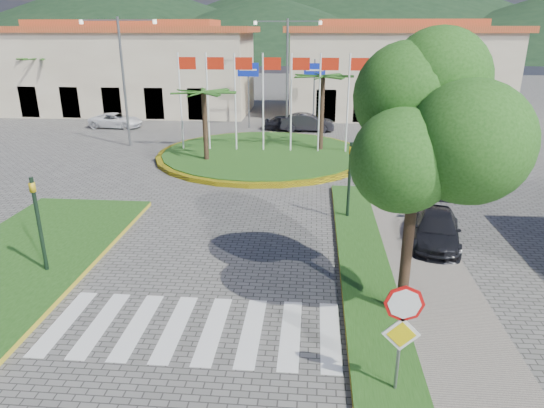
# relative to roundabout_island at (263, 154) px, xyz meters

# --- Properties ---
(sidewalk_right) EXTENTS (4.00, 28.00, 0.15)m
(sidewalk_right) POSITION_rel_roundabout_island_xyz_m (6.00, -20.00, -0.10)
(sidewalk_right) COLOR gray
(sidewalk_right) RESTS_ON ground
(verge_right) EXTENTS (1.60, 28.00, 0.18)m
(verge_right) POSITION_rel_roundabout_island_xyz_m (4.80, -20.00, -0.09)
(verge_right) COLOR #1E4A15
(verge_right) RESTS_ON ground
(crosswalk) EXTENTS (8.00, 3.00, 0.01)m
(crosswalk) POSITION_rel_roundabout_island_xyz_m (-0.00, -18.00, -0.17)
(crosswalk) COLOR silver
(crosswalk) RESTS_ON ground
(roundabout_island) EXTENTS (12.70, 12.70, 6.00)m
(roundabout_island) POSITION_rel_roundabout_island_xyz_m (0.00, 0.00, 0.00)
(roundabout_island) COLOR yellow
(roundabout_island) RESTS_ON ground
(stop_sign) EXTENTS (0.80, 0.11, 2.65)m
(stop_sign) POSITION_rel_roundabout_island_xyz_m (4.90, -20.04, 1.61)
(stop_sign) COLOR slate
(stop_sign) RESTS_ON ground
(deciduous_tree) EXTENTS (3.60, 3.60, 6.80)m
(deciduous_tree) POSITION_rel_roundabout_island_xyz_m (5.50, -17.00, 5.00)
(deciduous_tree) COLOR black
(deciduous_tree) RESTS_ON ground
(traffic_light_left) EXTENTS (0.15, 0.18, 3.20)m
(traffic_light_left) POSITION_rel_roundabout_island_xyz_m (-5.20, -15.50, 1.77)
(traffic_light_left) COLOR black
(traffic_light_left) RESTS_ON ground
(traffic_light_right) EXTENTS (0.15, 0.18, 3.20)m
(traffic_light_right) POSITION_rel_roundabout_island_xyz_m (4.50, -10.00, 1.77)
(traffic_light_right) COLOR black
(traffic_light_right) RESTS_ON ground
(traffic_light_far) EXTENTS (0.18, 0.15, 3.20)m
(traffic_light_far) POSITION_rel_roundabout_island_xyz_m (8.00, 4.00, 1.77)
(traffic_light_far) COLOR black
(traffic_light_far) RESTS_ON ground
(direction_sign_west) EXTENTS (1.60, 0.14, 5.20)m
(direction_sign_west) POSITION_rel_roundabout_island_xyz_m (-2.00, 8.97, 3.35)
(direction_sign_west) COLOR slate
(direction_sign_west) RESTS_ON ground
(direction_sign_east) EXTENTS (1.60, 0.14, 5.20)m
(direction_sign_east) POSITION_rel_roundabout_island_xyz_m (3.00, 8.97, 3.35)
(direction_sign_east) COLOR slate
(direction_sign_east) RESTS_ON ground
(street_lamp_centre) EXTENTS (4.80, 0.16, 8.00)m
(street_lamp_centre) POSITION_rel_roundabout_island_xyz_m (1.00, 8.00, 4.32)
(street_lamp_centre) COLOR slate
(street_lamp_centre) RESTS_ON ground
(street_lamp_west) EXTENTS (4.80, 0.16, 8.00)m
(street_lamp_west) POSITION_rel_roundabout_island_xyz_m (-9.00, 2.00, 4.32)
(street_lamp_west) COLOR slate
(street_lamp_west) RESTS_ON ground
(building_left) EXTENTS (23.32, 9.54, 8.05)m
(building_left) POSITION_rel_roundabout_island_xyz_m (-14.00, 16.00, 3.73)
(building_left) COLOR #BEAD8F
(building_left) RESTS_ON ground
(building_right) EXTENTS (19.08, 9.54, 8.05)m
(building_right) POSITION_rel_roundabout_island_xyz_m (10.00, 16.00, 3.73)
(building_right) COLOR #BEAD8F
(building_right) RESTS_ON ground
(hill_far_west) EXTENTS (140.00, 140.00, 22.00)m
(hill_far_west) POSITION_rel_roundabout_island_xyz_m (-55.00, 118.00, 10.82)
(hill_far_west) COLOR black
(hill_far_west) RESTS_ON ground
(hill_far_mid) EXTENTS (180.00, 180.00, 30.00)m
(hill_far_mid) POSITION_rel_roundabout_island_xyz_m (15.00, 138.00, 14.82)
(hill_far_mid) COLOR black
(hill_far_mid) RESTS_ON ground
(hill_near_back) EXTENTS (110.00, 110.00, 16.00)m
(hill_near_back) POSITION_rel_roundabout_island_xyz_m (-10.00, 108.00, 7.82)
(hill_near_back) COLOR black
(hill_near_back) RESTS_ON ground
(white_van) EXTENTS (4.20, 2.18, 1.13)m
(white_van) POSITION_rel_roundabout_island_xyz_m (-12.35, 8.08, 0.39)
(white_van) COLOR white
(white_van) RESTS_ON ground
(car_dark_a) EXTENTS (3.33, 1.43, 1.12)m
(car_dark_a) POSITION_rel_roundabout_island_xyz_m (0.94, 8.25, 0.38)
(car_dark_a) COLOR black
(car_dark_a) RESTS_ON ground
(car_dark_b) EXTENTS (4.02, 1.42, 1.32)m
(car_dark_b) POSITION_rel_roundabout_island_xyz_m (2.55, 8.00, 0.48)
(car_dark_b) COLOR black
(car_dark_b) RESTS_ON ground
(car_side_right) EXTENTS (2.33, 4.15, 1.13)m
(car_side_right) POSITION_rel_roundabout_island_xyz_m (7.50, -12.10, 0.39)
(car_side_right) COLOR black
(car_side_right) RESTS_ON ground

